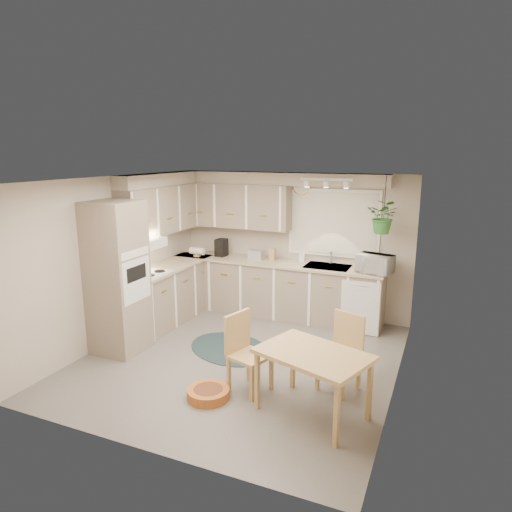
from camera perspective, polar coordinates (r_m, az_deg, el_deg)
name	(u,v)px	position (r m, az deg, el deg)	size (l,w,h in m)	color
floor	(240,359)	(6.31, -1.97, -12.74)	(4.20, 4.20, 0.00)	#625D57
ceiling	(239,179)	(5.70, -2.16, 9.56)	(4.20, 4.20, 0.00)	white
wall_back	(292,244)	(7.79, 4.56, 1.54)	(4.00, 0.04, 2.40)	#B3A694
wall_front	(138,330)	(4.19, -14.59, -8.99)	(4.00, 0.04, 2.40)	#B3A694
wall_left	(116,259)	(6.96, -17.11, -0.37)	(0.04, 4.20, 2.40)	#B3A694
wall_right	(401,292)	(5.38, 17.63, -4.26)	(0.04, 4.20, 2.40)	#B3A694
base_cab_left	(169,294)	(7.65, -10.78, -4.67)	(0.60, 1.85, 0.90)	gray
base_cab_back	(275,289)	(7.77, 2.34, -4.18)	(3.60, 0.60, 0.90)	gray
counter_left	(169,266)	(7.52, -10.87, -1.26)	(0.64, 1.89, 0.04)	#C0AF8C
counter_back	(275,263)	(7.63, 2.35, -0.82)	(3.64, 0.64, 0.04)	#C0AF8C
oven_stack	(117,278)	(6.52, -16.95, -2.62)	(0.65, 0.65, 2.10)	gray
wall_oven_face	(136,280)	(6.32, -14.72, -2.96)	(0.02, 0.56, 0.58)	silver
upper_cab_left	(164,209)	(7.53, -11.48, 5.74)	(0.35, 2.00, 0.75)	gray
upper_cab_back	(235,206)	(7.91, -2.69, 6.32)	(2.00, 0.35, 0.75)	gray
soffit_left	(161,179)	(7.50, -11.81, 9.35)	(0.30, 2.00, 0.20)	#B3A694
soffit_back	(279,179)	(7.58, 2.89, 9.63)	(3.60, 0.30, 0.20)	#B3A694
cooktop	(147,273)	(7.06, -13.42, -2.12)	(0.52, 0.58, 0.02)	silver
range_hood	(145,244)	(6.97, -13.74, 1.52)	(0.40, 0.60, 0.14)	silver
window_blinds	(333,223)	(7.50, 9.62, 4.06)	(1.40, 0.02, 1.00)	white
window_frame	(333,223)	(7.51, 9.64, 4.07)	(1.50, 0.02, 1.10)	white
sink	(327,269)	(7.39, 8.91, -1.60)	(0.70, 0.48, 0.10)	#B2B5BA
dishwasher_front	(360,308)	(7.11, 12.85, -6.35)	(0.58, 0.01, 0.83)	silver
track_light_bar	(326,179)	(6.92, 8.80, 9.44)	(0.80, 0.04, 0.04)	silver
wall_clock	(301,186)	(7.58, 5.70, 8.68)	(0.30, 0.30, 0.03)	#C59345
dining_table	(312,383)	(5.02, 7.05, -15.51)	(1.12, 0.74, 0.70)	tan
chair_left	(250,354)	(5.37, -0.74, -12.13)	(0.43, 0.43, 0.92)	tan
chair_back	(339,354)	(5.49, 10.36, -11.90)	(0.42, 0.42, 0.90)	tan
braided_rug	(230,348)	(6.62, -3.29, -11.45)	(1.30, 0.98, 0.01)	black
pet_bed	(208,393)	(5.43, -5.97, -16.71)	(0.48, 0.48, 0.11)	#AF5C23
microwave	(375,262)	(7.10, 14.65, -0.70)	(0.51, 0.28, 0.34)	silver
soap_bottle	(302,259)	(7.63, 5.74, -0.36)	(0.09, 0.21, 0.09)	silver
hanging_plant	(384,220)	(6.97, 15.67, 4.31)	(0.45, 0.50, 0.39)	#2E6E2C
coffee_maker	(221,248)	(8.01, -4.34, 1.06)	(0.17, 0.21, 0.30)	black
toaster	(256,255)	(7.77, 0.03, 0.18)	(0.26, 0.15, 0.16)	#B2B5BA
knife_block	(273,254)	(7.68, 2.08, 0.22)	(0.09, 0.09, 0.21)	tan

